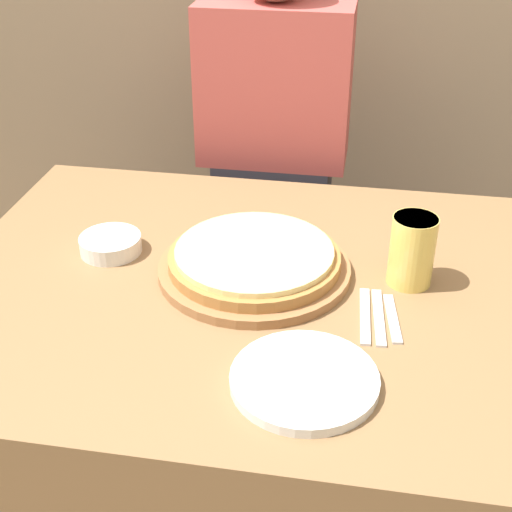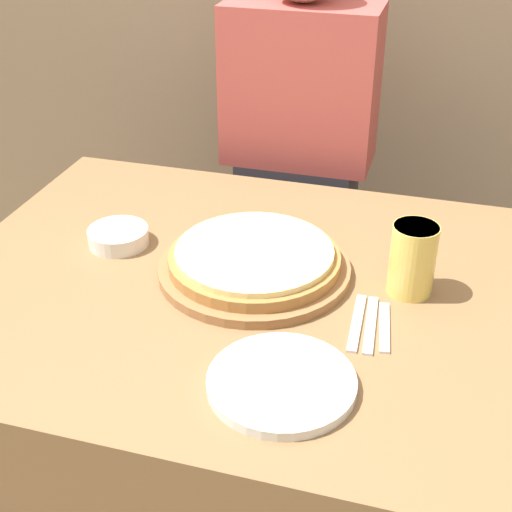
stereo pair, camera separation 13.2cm
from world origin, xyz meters
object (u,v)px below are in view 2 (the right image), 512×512
(spoon, at_px, (384,327))
(dinner_plate, at_px, (282,383))
(beer_glass, at_px, (413,257))
(diner_person, at_px, (297,187))
(pizza_on_board, at_px, (256,262))
(side_bowl, at_px, (118,236))
(dinner_knife, at_px, (371,325))
(fork, at_px, (357,322))

(spoon, bearing_deg, dinner_plate, -124.48)
(beer_glass, relative_size, diner_person, 0.11)
(diner_person, bearing_deg, pizza_on_board, -84.74)
(pizza_on_board, relative_size, diner_person, 0.29)
(dinner_plate, xyz_separation_m, spoon, (0.14, 0.20, -0.01))
(side_bowl, height_order, spoon, side_bowl)
(dinner_knife, distance_m, diner_person, 0.81)
(beer_glass, bearing_deg, fork, -120.64)
(beer_glass, xyz_separation_m, side_bowl, (-0.62, 0.01, -0.06))
(side_bowl, bearing_deg, pizza_on_board, -5.73)
(pizza_on_board, bearing_deg, diner_person, 95.26)
(beer_glass, relative_size, spoon, 0.96)
(pizza_on_board, xyz_separation_m, side_bowl, (-0.32, 0.03, -0.01))
(pizza_on_board, distance_m, diner_person, 0.65)
(beer_glass, height_order, spoon, beer_glass)
(fork, distance_m, spoon, 0.05)
(side_bowl, xyz_separation_m, spoon, (0.59, -0.15, -0.02))
(pizza_on_board, relative_size, dinner_knife, 2.21)
(side_bowl, distance_m, fork, 0.56)
(spoon, relative_size, diner_person, 0.11)
(dinner_plate, bearing_deg, beer_glass, 63.39)
(beer_glass, bearing_deg, dinner_plate, -116.61)
(dinner_plate, bearing_deg, dinner_knife, 60.59)
(side_bowl, bearing_deg, dinner_knife, -14.50)
(side_bowl, distance_m, spoon, 0.61)
(spoon, bearing_deg, fork, 180.00)
(beer_glass, relative_size, dinner_plate, 0.59)
(pizza_on_board, xyz_separation_m, diner_person, (-0.06, 0.63, -0.13))
(dinner_plate, xyz_separation_m, diner_person, (-0.19, 0.95, -0.12))
(dinner_knife, bearing_deg, pizza_on_board, 155.25)
(fork, relative_size, diner_person, 0.13)
(fork, distance_m, dinner_knife, 0.02)
(dinner_plate, xyz_separation_m, side_bowl, (-0.45, 0.35, 0.01))
(diner_person, bearing_deg, dinner_plate, -78.57)
(pizza_on_board, bearing_deg, dinner_knife, -24.75)
(beer_glass, distance_m, fork, 0.17)
(dinner_plate, distance_m, fork, 0.22)
(dinner_plate, distance_m, diner_person, 0.98)
(beer_glass, distance_m, dinner_knife, 0.16)
(dinner_knife, bearing_deg, beer_glass, 67.90)
(side_bowl, xyz_separation_m, dinner_knife, (0.57, -0.15, -0.02))
(beer_glass, relative_size, dinner_knife, 0.82)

